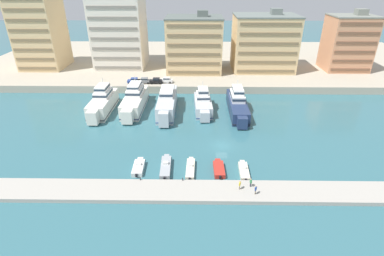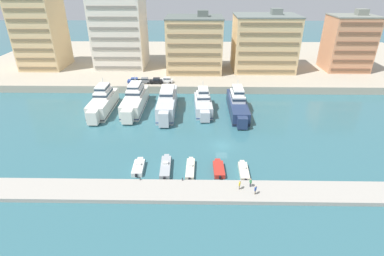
% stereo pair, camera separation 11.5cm
% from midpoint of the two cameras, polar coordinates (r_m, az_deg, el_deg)
% --- Properties ---
extents(ground_plane, '(400.00, 400.00, 0.00)m').
position_cam_midpoint_polar(ground_plane, '(66.31, 5.77, -3.38)').
color(ground_plane, '#336670').
extents(quay_promenade, '(180.00, 70.00, 2.35)m').
position_cam_midpoint_polar(quay_promenade, '(128.23, 3.56, 12.54)').
color(quay_promenade, '#ADA38E').
rests_on(quay_promenade, ground).
extents(pier_dock, '(120.00, 5.67, 0.75)m').
position_cam_midpoint_polar(pier_dock, '(52.86, 7.09, -11.99)').
color(pier_dock, '#A8A399').
rests_on(pier_dock, ground).
extents(yacht_ivory_far_left, '(4.98, 18.65, 8.82)m').
position_cam_midpoint_polar(yacht_ivory_far_left, '(85.28, -16.59, 4.73)').
color(yacht_ivory_far_left, silver).
rests_on(yacht_ivory_far_left, ground).
extents(yacht_ivory_left, '(5.23, 20.53, 8.71)m').
position_cam_midpoint_polar(yacht_ivory_left, '(84.64, -10.80, 5.23)').
color(yacht_ivory_left, silver).
rests_on(yacht_ivory_left, ground).
extents(yacht_silver_mid_left, '(4.56, 21.01, 7.87)m').
position_cam_midpoint_polar(yacht_silver_mid_left, '(81.84, -4.71, 4.82)').
color(yacht_silver_mid_left, silver).
rests_on(yacht_silver_mid_left, ground).
extents(yacht_silver_center_left, '(5.05, 15.79, 7.90)m').
position_cam_midpoint_polar(yacht_silver_center_left, '(82.19, 2.17, 4.73)').
color(yacht_silver_center_left, silver).
rests_on(yacht_silver_center_left, ground).
extents(yacht_navy_center, '(4.49, 21.29, 8.35)m').
position_cam_midpoint_polar(yacht_navy_center, '(82.17, 8.72, 4.55)').
color(yacht_navy_center, navy).
rests_on(yacht_navy_center, ground).
extents(motorboat_white_far_left, '(2.13, 6.03, 1.43)m').
position_cam_midpoint_polar(motorboat_white_far_left, '(59.08, -10.10, -7.36)').
color(motorboat_white_far_left, white).
rests_on(motorboat_white_far_left, ground).
extents(motorboat_grey_left, '(2.08, 7.95, 1.58)m').
position_cam_midpoint_polar(motorboat_grey_left, '(58.33, -4.99, -7.41)').
color(motorboat_grey_left, '#9EA3A8').
rests_on(motorboat_grey_left, ground).
extents(motorboat_cream_mid_left, '(1.73, 7.28, 1.23)m').
position_cam_midpoint_polar(motorboat_cream_mid_left, '(57.91, -0.28, -7.75)').
color(motorboat_cream_mid_left, beige).
rests_on(motorboat_cream_mid_left, ground).
extents(motorboat_red_center_left, '(2.08, 6.03, 0.92)m').
position_cam_midpoint_polar(motorboat_red_center_left, '(57.97, 5.17, -7.78)').
color(motorboat_red_center_left, red).
rests_on(motorboat_red_center_left, ground).
extents(motorboat_cream_center, '(1.82, 6.42, 1.32)m').
position_cam_midpoint_polar(motorboat_cream_center, '(58.03, 9.87, -8.08)').
color(motorboat_cream_center, beige).
rests_on(motorboat_cream_center, ground).
extents(car_blue_far_left, '(4.14, 1.99, 1.80)m').
position_cam_midpoint_polar(car_blue_far_left, '(98.80, -10.91, 8.90)').
color(car_blue_far_left, '#28428E').
rests_on(car_blue_far_left, quay_promenade).
extents(car_grey_left, '(4.12, 1.95, 1.80)m').
position_cam_midpoint_polar(car_grey_left, '(98.38, -9.02, 8.97)').
color(car_grey_left, slate).
rests_on(car_grey_left, quay_promenade).
extents(car_black_mid_left, '(4.14, 1.99, 1.80)m').
position_cam_midpoint_polar(car_black_mid_left, '(97.63, -6.79, 8.98)').
color(car_black_mid_left, black).
rests_on(car_black_mid_left, quay_promenade).
extents(car_white_center_left, '(4.18, 2.08, 1.80)m').
position_cam_midpoint_polar(car_white_center_left, '(97.95, -4.83, 9.13)').
color(car_white_center_left, white).
rests_on(car_white_center_left, quay_promenade).
extents(apartment_block_far_left, '(14.88, 15.56, 28.25)m').
position_cam_midpoint_polar(apartment_block_far_left, '(125.72, -26.93, 16.21)').
color(apartment_block_far_left, '#E0BC84').
rests_on(apartment_block_far_left, quay_promenade).
extents(apartment_block_left, '(18.08, 17.37, 29.10)m').
position_cam_midpoint_polar(apartment_block_left, '(117.61, -13.56, 17.90)').
color(apartment_block_left, silver).
rests_on(apartment_block_left, quay_promenade).
extents(apartment_block_mid_left, '(19.35, 15.32, 20.61)m').
position_cam_midpoint_polar(apartment_block_mid_left, '(109.21, 0.48, 15.67)').
color(apartment_block_mid_left, '#E0BC84').
rests_on(apartment_block_mid_left, quay_promenade).
extents(apartment_block_center_left, '(21.82, 16.17, 21.00)m').
position_cam_midpoint_polar(apartment_block_center_left, '(113.65, 13.55, 15.51)').
color(apartment_block_center_left, '#E0BC84').
rests_on(apartment_block_center_left, quay_promenade).
extents(apartment_block_center, '(15.16, 12.55, 20.85)m').
position_cam_midpoint_polar(apartment_block_center, '(123.76, 27.61, 14.16)').
color(apartment_block_center, tan).
rests_on(apartment_block_center, quay_promenade).
extents(pedestrian_near_edge, '(0.34, 0.62, 1.66)m').
position_cam_midpoint_polar(pedestrian_near_edge, '(53.39, 11.15, -10.05)').
color(pedestrian_near_edge, '#282D3D').
rests_on(pedestrian_near_edge, pier_dock).
extents(pedestrian_mid_deck, '(0.38, 0.65, 1.77)m').
position_cam_midpoint_polar(pedestrian_mid_deck, '(52.47, 9.13, -10.51)').
color(pedestrian_mid_deck, '#7A6B56').
rests_on(pedestrian_mid_deck, pier_dock).
extents(pedestrian_far_side, '(0.43, 0.61, 1.74)m').
position_cam_midpoint_polar(pedestrian_far_side, '(51.91, 12.06, -11.32)').
color(pedestrian_far_side, '#7A6B56').
rests_on(pedestrian_far_side, pier_dock).
extents(bollard_west, '(0.20, 0.20, 0.61)m').
position_cam_midpoint_polar(bollard_west, '(55.06, -9.81, -9.46)').
color(bollard_west, '#2D2D33').
rests_on(bollard_west, pier_dock).
extents(bollard_west_mid, '(0.20, 0.20, 0.61)m').
position_cam_midpoint_polar(bollard_west_mid, '(54.21, -1.77, -9.68)').
color(bollard_west_mid, '#2D2D33').
rests_on(bollard_west_mid, pier_dock).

